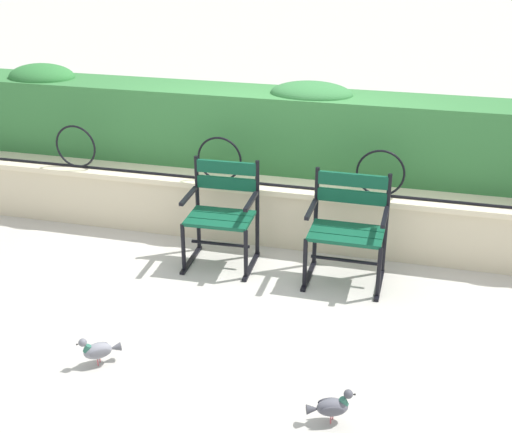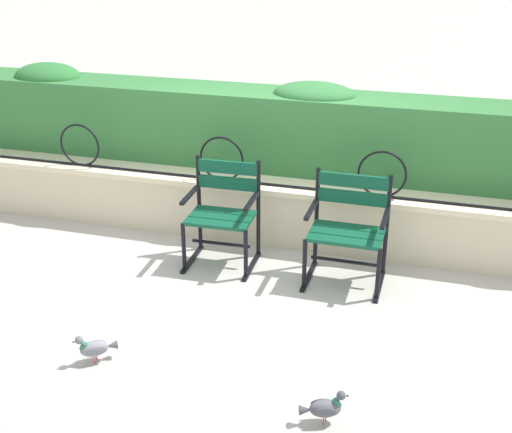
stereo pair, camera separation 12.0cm
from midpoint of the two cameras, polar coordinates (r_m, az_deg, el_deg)
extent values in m
plane|color=#BCB7AD|center=(5.60, 0.44, -5.41)|extent=(60.00, 60.00, 0.00)
cube|color=beige|center=(6.18, 2.49, 0.17)|extent=(8.40, 0.35, 0.51)
cube|color=beige|center=(6.07, 2.54, 2.61)|extent=(8.40, 0.41, 0.05)
cylinder|color=black|center=(5.99, 2.37, 2.69)|extent=(7.84, 0.02, 0.02)
torus|color=black|center=(6.65, -14.32, 5.91)|extent=(0.42, 0.02, 0.42)
torus|color=black|center=(6.06, -2.39, 4.94)|extent=(0.42, 0.02, 0.42)
torus|color=black|center=(5.79, 11.29, 3.55)|extent=(0.42, 0.02, 0.42)
cube|color=#387A3D|center=(6.38, 3.63, 7.31)|extent=(8.24, 0.59, 0.73)
ellipsoid|color=#337B39|center=(7.28, -16.88, 11.37)|extent=(0.70, 0.53, 0.27)
ellipsoid|color=#36783D|center=(6.25, 5.55, 10.34)|extent=(0.76, 0.53, 0.22)
cube|color=#0F4C33|center=(5.54, -2.84, -0.68)|extent=(0.55, 0.15, 0.03)
cube|color=#0F4C33|center=(5.66, -2.44, -0.13)|extent=(0.55, 0.15, 0.03)
cube|color=#0F4C33|center=(5.78, -2.06, 0.41)|extent=(0.55, 0.15, 0.03)
cube|color=#0F4C33|center=(5.73, -1.82, 4.22)|extent=(0.54, 0.05, 0.11)
cube|color=#0F4C33|center=(5.78, -1.80, 2.87)|extent=(0.54, 0.05, 0.11)
cylinder|color=black|center=(5.80, 0.80, 0.60)|extent=(0.04, 0.04, 0.89)
cylinder|color=black|center=(5.52, -0.26, -3.27)|extent=(0.04, 0.04, 0.44)
cube|color=black|center=(5.78, 0.22, -4.28)|extent=(0.06, 0.52, 0.02)
cube|color=black|center=(5.52, 0.23, 1.30)|extent=(0.05, 0.40, 0.03)
cylinder|color=black|center=(5.94, -4.29, 1.11)|extent=(0.04, 0.04, 0.89)
cylinder|color=black|center=(5.66, -5.58, -2.64)|extent=(0.04, 0.04, 0.44)
cube|color=black|center=(5.92, -4.89, -3.66)|extent=(0.06, 0.52, 0.02)
cube|color=black|center=(5.66, -5.10, 1.81)|extent=(0.05, 0.40, 0.03)
cylinder|color=black|center=(5.76, -2.40, -2.33)|extent=(0.52, 0.05, 0.03)
cube|color=#0F4C33|center=(5.29, 8.11, -2.14)|extent=(0.59, 0.13, 0.03)
cube|color=#0F4C33|center=(5.41, 8.34, -1.53)|extent=(0.59, 0.13, 0.03)
cube|color=#0F4C33|center=(5.53, 8.56, -0.95)|extent=(0.59, 0.13, 0.03)
cube|color=#0F4C33|center=(5.48, 8.95, 3.01)|extent=(0.59, 0.03, 0.11)
cube|color=#0F4C33|center=(5.54, 8.86, 1.61)|extent=(0.59, 0.03, 0.11)
cylinder|color=black|center=(5.60, 11.69, -0.81)|extent=(0.04, 0.04, 0.89)
cylinder|color=black|center=(5.31, 11.03, -4.89)|extent=(0.04, 0.04, 0.44)
cube|color=black|center=(5.58, 11.08, -5.87)|extent=(0.04, 0.52, 0.02)
cube|color=black|center=(5.31, 11.59, -0.15)|extent=(0.04, 0.40, 0.03)
cylinder|color=black|center=(5.66, 5.78, -0.12)|extent=(0.04, 0.04, 0.89)
cylinder|color=black|center=(5.38, 4.80, -4.11)|extent=(0.04, 0.04, 0.44)
cube|color=black|center=(5.64, 5.13, -5.11)|extent=(0.04, 0.52, 0.02)
cube|color=black|center=(5.38, 5.36, 0.57)|extent=(0.04, 0.40, 0.03)
cylinder|color=black|center=(5.52, 8.19, -3.81)|extent=(0.56, 0.03, 0.03)
ellipsoid|color=gray|center=(4.69, -12.91, -10.93)|extent=(0.21, 0.19, 0.11)
cylinder|color=#2D6B56|center=(4.67, -13.77, -10.70)|extent=(0.08, 0.07, 0.06)
sphere|color=slate|center=(4.63, -14.13, -10.20)|extent=(0.06, 0.06, 0.06)
cone|color=black|center=(4.63, -14.52, -10.31)|extent=(0.03, 0.02, 0.01)
cone|color=#595960|center=(4.70, -11.51, -10.75)|extent=(0.10, 0.10, 0.06)
ellipsoid|color=slate|center=(4.65, -12.71, -11.15)|extent=(0.13, 0.10, 0.07)
ellipsoid|color=slate|center=(4.72, -12.88, -10.58)|extent=(0.13, 0.10, 0.07)
cylinder|color=#C6515B|center=(4.72, -12.91, -11.87)|extent=(0.01, 0.01, 0.05)
cylinder|color=#C6515B|center=(4.75, -12.74, -11.59)|extent=(0.01, 0.01, 0.05)
ellipsoid|color=#5B5B66|center=(4.12, 6.79, -15.96)|extent=(0.21, 0.16, 0.11)
cylinder|color=#2D6B56|center=(4.11, 7.76, -15.50)|extent=(0.07, 0.06, 0.06)
sphere|color=#494951|center=(4.08, 8.14, -14.89)|extent=(0.06, 0.06, 0.06)
cone|color=black|center=(4.09, 8.59, -14.91)|extent=(0.03, 0.02, 0.01)
cone|color=#404047|center=(4.11, 5.14, -16.12)|extent=(0.10, 0.08, 0.06)
ellipsoid|color=#4E4E56|center=(4.15, 6.55, -15.54)|extent=(0.14, 0.07, 0.07)
ellipsoid|color=#4E4E56|center=(4.09, 6.76, -16.29)|extent=(0.14, 0.07, 0.07)
cylinder|color=#C6515B|center=(4.19, 6.83, -16.63)|extent=(0.01, 0.01, 0.05)
cylinder|color=#C6515B|center=(4.16, 6.64, -16.97)|extent=(0.01, 0.01, 0.05)
camera|label=1|loc=(0.06, -89.36, 0.28)|focal=46.88mm
camera|label=2|loc=(0.06, 90.64, -0.28)|focal=46.88mm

